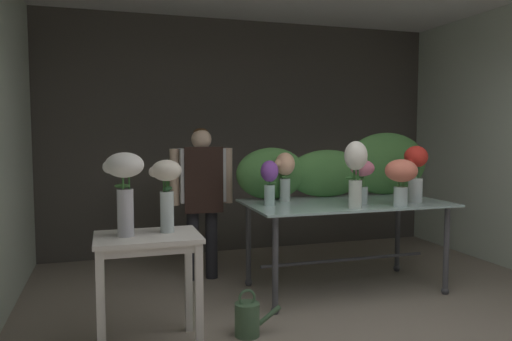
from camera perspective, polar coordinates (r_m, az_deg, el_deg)
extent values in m
plane|color=gray|center=(4.63, 5.09, -13.96)|extent=(7.86, 7.86, 0.00)
cube|color=#4C4742|center=(6.08, -1.21, 3.99)|extent=(5.01, 0.12, 2.82)
cube|color=#ACCBC8|center=(4.56, 10.42, -3.76)|extent=(1.84, 0.97, 0.02)
cylinder|color=#4C4C51|center=(3.98, 2.27, -11.00)|extent=(0.05, 0.05, 0.81)
sphere|color=#4C4C51|center=(4.09, 2.26, -16.04)|extent=(0.07, 0.07, 0.07)
cylinder|color=#4C4C51|center=(4.76, 21.40, -8.70)|extent=(0.05, 0.05, 0.81)
sphere|color=#4C4C51|center=(4.86, 21.27, -12.99)|extent=(0.07, 0.07, 0.07)
cylinder|color=#4C4C51|center=(4.69, -0.89, -8.60)|extent=(0.05, 0.05, 0.81)
sphere|color=#4C4C51|center=(4.79, -0.88, -12.95)|extent=(0.07, 0.07, 0.07)
cylinder|color=#4C4C51|center=(5.37, 16.26, -7.09)|extent=(0.05, 0.05, 0.81)
sphere|color=#4C4C51|center=(5.45, 16.17, -10.93)|extent=(0.07, 0.07, 0.07)
cylinder|color=#4C4C51|center=(4.67, 10.33, -10.26)|extent=(1.64, 0.03, 0.03)
cube|color=silver|center=(3.36, -12.60, -7.62)|extent=(0.69, 0.50, 0.03)
cube|color=silver|center=(3.37, -12.59, -8.37)|extent=(0.63, 0.44, 0.06)
cube|color=silver|center=(3.26, -17.74, -15.30)|extent=(0.05, 0.05, 0.75)
cube|color=silver|center=(3.30, -6.69, -14.82)|extent=(0.05, 0.05, 0.75)
cube|color=silver|center=(3.66, -17.68, -13.07)|extent=(0.05, 0.05, 0.75)
cube|color=silver|center=(3.70, -7.91, -12.69)|extent=(0.05, 0.05, 0.75)
cylinder|color=#232328|center=(4.91, -7.41, -8.16)|extent=(0.12, 0.12, 0.78)
cylinder|color=#232328|center=(4.95, -5.23, -8.05)|extent=(0.12, 0.12, 0.78)
cube|color=silver|center=(4.83, -6.38, -0.53)|extent=(0.44, 0.22, 0.52)
cube|color=black|center=(4.72, -6.12, -1.13)|extent=(0.38, 0.02, 0.64)
cylinder|color=beige|center=(4.79, -9.53, -0.77)|extent=(0.09, 0.09, 0.55)
cylinder|color=beige|center=(4.89, -3.30, -0.61)|extent=(0.09, 0.09, 0.55)
sphere|color=beige|center=(4.81, -6.42, 3.65)|extent=(0.20, 0.20, 0.20)
ellipsoid|color=brown|center=(4.83, -6.47, 4.42)|extent=(0.15, 0.15, 0.09)
ellipsoid|color=#477F3D|center=(4.63, 1.79, -0.36)|extent=(0.69, 0.27, 0.49)
ellipsoid|color=#477F3D|center=(4.85, 8.33, -0.34)|extent=(0.84, 0.21, 0.47)
ellipsoid|color=#477F3D|center=(5.16, 15.00, 0.78)|extent=(0.94, 0.24, 0.63)
cylinder|color=silver|center=(4.38, 16.59, -2.95)|extent=(0.12, 0.12, 0.17)
cylinder|color=#9EBCB2|center=(4.39, 16.57, -3.57)|extent=(0.11, 0.11, 0.07)
cylinder|color=#477F3D|center=(4.39, 16.94, -2.34)|extent=(0.01, 0.01, 0.24)
cylinder|color=#477F3D|center=(4.40, 16.38, -2.32)|extent=(0.01, 0.01, 0.24)
cylinder|color=#477F3D|center=(4.35, 16.29, -2.39)|extent=(0.01, 0.01, 0.24)
cylinder|color=#477F3D|center=(4.36, 16.76, -2.39)|extent=(0.01, 0.01, 0.24)
ellipsoid|color=#EF7A60|center=(4.36, 16.65, -0.02)|extent=(0.28, 0.28, 0.20)
sphere|color=#EF7A60|center=(4.41, 17.55, -0.18)|extent=(0.08, 0.08, 0.08)
cylinder|color=silver|center=(4.26, 1.59, -2.91)|extent=(0.09, 0.09, 0.18)
cylinder|color=#9EBCB2|center=(4.27, 1.58, -3.57)|extent=(0.09, 0.09, 0.08)
cylinder|color=#28562D|center=(4.27, 1.84, -2.39)|extent=(0.01, 0.01, 0.23)
cylinder|color=#28562D|center=(4.27, 1.56, -2.38)|extent=(0.01, 0.01, 0.23)
cylinder|color=#28562D|center=(4.25, 1.40, -2.42)|extent=(0.01, 0.01, 0.23)
cylinder|color=#28562D|center=(4.24, 1.60, -2.45)|extent=(0.01, 0.01, 0.23)
ellipsoid|color=purple|center=(4.24, 1.59, -0.08)|extent=(0.16, 0.16, 0.19)
sphere|color=purple|center=(4.25, 0.95, -0.53)|extent=(0.05, 0.05, 0.05)
ellipsoid|color=#477F3D|center=(4.25, 1.70, -1.45)|extent=(0.10, 0.04, 0.03)
cylinder|color=silver|center=(4.18, 11.55, -2.74)|extent=(0.11, 0.11, 0.24)
cylinder|color=#9EBCB2|center=(4.19, 11.53, -3.65)|extent=(0.10, 0.10, 0.10)
cylinder|color=#2D6028|center=(4.18, 11.87, -1.76)|extent=(0.01, 0.01, 0.36)
cylinder|color=#2D6028|center=(4.19, 11.45, -1.75)|extent=(0.01, 0.01, 0.36)
cylinder|color=#2D6028|center=(4.16, 11.36, -1.78)|extent=(0.01, 0.01, 0.36)
cylinder|color=#2D6028|center=(4.15, 11.80, -1.80)|extent=(0.01, 0.01, 0.36)
ellipsoid|color=white|center=(4.15, 11.62, 1.71)|extent=(0.19, 0.19, 0.24)
sphere|color=white|center=(4.15, 10.80, 1.13)|extent=(0.06, 0.06, 0.06)
sphere|color=white|center=(4.20, 12.37, 1.23)|extent=(0.08, 0.08, 0.08)
ellipsoid|color=#387033|center=(4.16, 10.97, -0.83)|extent=(0.11, 0.07, 0.03)
cylinder|color=silver|center=(4.45, 12.31, -2.86)|extent=(0.10, 0.10, 0.15)
cylinder|color=#9EBCB2|center=(4.45, 12.30, -3.41)|extent=(0.09, 0.09, 0.06)
cylinder|color=#477F3D|center=(4.45, 12.53, -2.01)|extent=(0.01, 0.01, 0.27)
cylinder|color=#477F3D|center=(4.46, 12.28, -1.99)|extent=(0.01, 0.01, 0.27)
cylinder|color=#477F3D|center=(4.44, 12.06, -2.02)|extent=(0.01, 0.01, 0.27)
cylinder|color=#477F3D|center=(4.42, 12.46, -2.05)|extent=(0.01, 0.01, 0.27)
ellipsoid|color=pink|center=(4.42, 12.37, 0.28)|extent=(0.21, 0.21, 0.15)
sphere|color=pink|center=(4.42, 11.54, 0.14)|extent=(0.07, 0.07, 0.07)
sphere|color=pink|center=(4.47, 13.02, 0.36)|extent=(0.06, 0.06, 0.06)
ellipsoid|color=#387033|center=(4.40, 12.06, -1.66)|extent=(0.09, 0.10, 0.03)
cylinder|color=silver|center=(4.51, 3.41, -2.29)|extent=(0.10, 0.10, 0.21)
cylinder|color=#9EBCB2|center=(4.52, 3.41, -3.04)|extent=(0.09, 0.09, 0.09)
cylinder|color=#477F3D|center=(4.51, 3.68, -1.78)|extent=(0.01, 0.01, 0.27)
cylinder|color=#477F3D|center=(4.52, 3.27, -1.76)|extent=(0.01, 0.01, 0.27)
cylinder|color=#477F3D|center=(4.49, 3.32, -1.80)|extent=(0.01, 0.01, 0.27)
ellipsoid|color=#F4B78E|center=(4.49, 3.43, 0.76)|extent=(0.18, 0.18, 0.21)
sphere|color=#F4B78E|center=(4.44, 2.63, 0.84)|extent=(0.08, 0.08, 0.08)
ellipsoid|color=#477F3D|center=(4.49, 3.46, -0.72)|extent=(0.11, 0.09, 0.03)
cylinder|color=silver|center=(4.67, 18.15, -2.21)|extent=(0.13, 0.13, 0.22)
cylinder|color=#9EBCB2|center=(4.67, 18.13, -2.97)|extent=(0.12, 0.12, 0.09)
cylinder|color=#28562D|center=(4.67, 18.50, -1.31)|extent=(0.01, 0.01, 0.35)
cylinder|color=#28562D|center=(4.69, 17.93, -1.28)|extent=(0.01, 0.01, 0.35)
cylinder|color=#28562D|center=(4.64, 18.04, -1.34)|extent=(0.01, 0.01, 0.35)
cylinder|color=#28562D|center=(4.64, 18.43, -1.35)|extent=(0.01, 0.01, 0.35)
ellipsoid|color=red|center=(4.64, 18.24, 1.55)|extent=(0.21, 0.21, 0.20)
sphere|color=red|center=(4.59, 17.77, 1.04)|extent=(0.09, 0.09, 0.09)
cylinder|color=silver|center=(3.32, -15.04, -4.80)|extent=(0.11, 0.11, 0.31)
cylinder|color=#9EBCB2|center=(3.34, -15.01, -6.28)|extent=(0.10, 0.10, 0.13)
cylinder|color=#387033|center=(3.32, -14.60, -3.76)|extent=(0.01, 0.01, 0.41)
cylinder|color=#387033|center=(3.34, -15.24, -3.73)|extent=(0.01, 0.01, 0.41)
cylinder|color=#387033|center=(3.29, -15.27, -3.85)|extent=(0.01, 0.01, 0.41)
ellipsoid|color=white|center=(3.29, -15.16, 0.63)|extent=(0.25, 0.25, 0.17)
sphere|color=white|center=(3.26, -16.82, 0.41)|extent=(0.09, 0.09, 0.09)
sphere|color=white|center=(3.32, -13.85, 0.82)|extent=(0.07, 0.07, 0.07)
ellipsoid|color=#477F3D|center=(3.30, -15.43, -1.76)|extent=(0.11, 0.07, 0.03)
cylinder|color=silver|center=(3.39, -10.38, -4.79)|extent=(0.09, 0.09, 0.28)
cylinder|color=#9EBCB2|center=(3.41, -10.36, -6.10)|extent=(0.09, 0.09, 0.12)
cylinder|color=#2D6028|center=(3.39, -10.18, -3.86)|extent=(0.01, 0.01, 0.37)
cylinder|color=#2D6028|center=(3.40, -10.38, -3.82)|extent=(0.01, 0.01, 0.37)
cylinder|color=#2D6028|center=(3.38, -10.72, -3.89)|extent=(0.01, 0.01, 0.37)
cylinder|color=#2D6028|center=(3.37, -10.43, -3.91)|extent=(0.01, 0.01, 0.37)
ellipsoid|color=silver|center=(3.36, -10.45, 0.01)|extent=(0.20, 0.20, 0.14)
sphere|color=silver|center=(3.35, -11.84, -0.15)|extent=(0.07, 0.07, 0.07)
sphere|color=silver|center=(3.38, -9.52, -0.21)|extent=(0.08, 0.08, 0.08)
ellipsoid|color=#28562D|center=(3.37, -10.26, -2.09)|extent=(0.09, 0.11, 0.03)
cylinder|color=#4C704C|center=(3.67, -1.05, -17.05)|extent=(0.18, 0.18, 0.24)
cylinder|color=#4C704C|center=(3.71, 1.58, -16.59)|extent=(0.18, 0.04, 0.14)
torus|color=#4C704C|center=(3.61, -1.05, -14.69)|extent=(0.13, 0.02, 0.13)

